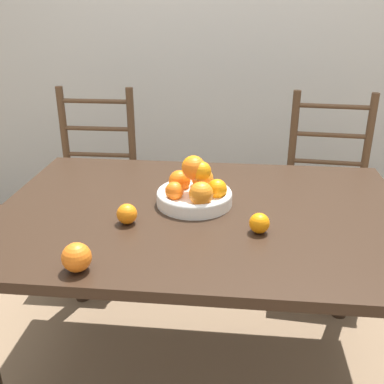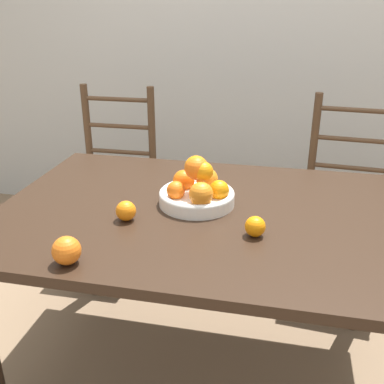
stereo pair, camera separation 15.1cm
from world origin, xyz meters
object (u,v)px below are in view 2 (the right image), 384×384
(orange_loose_1, at_px, (126,211))
(orange_loose_2, at_px, (66,251))
(orange_loose_0, at_px, (255,226))
(fruit_bowl, at_px, (197,189))
(chair_left, at_px, (114,184))
(chair_right, at_px, (346,204))

(orange_loose_1, bearing_deg, orange_loose_2, -103.34)
(orange_loose_0, relative_size, orange_loose_1, 0.96)
(orange_loose_0, xyz_separation_m, orange_loose_1, (-0.43, 0.02, 0.00))
(fruit_bowl, distance_m, chair_left, 1.00)
(orange_loose_1, distance_m, orange_loose_2, 0.30)
(chair_right, bearing_deg, fruit_bowl, -126.15)
(orange_loose_0, distance_m, orange_loose_1, 0.43)
(chair_right, bearing_deg, chair_left, -175.56)
(orange_loose_2, bearing_deg, orange_loose_1, 76.66)
(fruit_bowl, distance_m, orange_loose_1, 0.27)
(orange_loose_1, xyz_separation_m, orange_loose_2, (-0.07, -0.29, 0.01))
(orange_loose_1, xyz_separation_m, chair_right, (0.83, 0.90, -0.30))
(fruit_bowl, bearing_deg, chair_right, 49.41)
(orange_loose_0, relative_size, chair_left, 0.07)
(fruit_bowl, relative_size, orange_loose_2, 3.33)
(orange_loose_0, bearing_deg, chair_right, 66.68)
(orange_loose_2, bearing_deg, orange_loose_0, 28.41)
(fruit_bowl, xyz_separation_m, chair_left, (-0.62, 0.72, -0.32))
(orange_loose_1, relative_size, chair_right, 0.07)
(fruit_bowl, height_order, chair_right, chair_right)
(chair_right, bearing_deg, orange_loose_0, -108.88)
(fruit_bowl, height_order, orange_loose_1, fruit_bowl)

